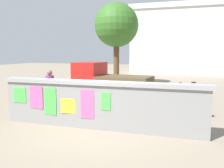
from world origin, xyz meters
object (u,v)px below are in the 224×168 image
object	(u,v)px
tree_roadside	(116,26)
auto_rickshaw_truck	(108,83)
motorcycle	(182,103)
person_walking	(50,85)
bicycle_near	(190,94)

from	to	relation	value
tree_roadside	auto_rickshaw_truck	bearing A→B (deg)	-76.84
auto_rickshaw_truck	motorcycle	size ratio (longest dim) A/B	1.97
motorcycle	person_walking	distance (m)	5.26
auto_rickshaw_truck	motorcycle	distance (m)	3.78
auto_rickshaw_truck	motorcycle	xyz separation A→B (m)	(3.41, -1.57, -0.44)
auto_rickshaw_truck	motorcycle	world-z (taller)	auto_rickshaw_truck
bicycle_near	person_walking	bearing A→B (deg)	-148.30
bicycle_near	tree_roadside	size ratio (longest dim) A/B	0.30
auto_rickshaw_truck	bicycle_near	world-z (taller)	auto_rickshaw_truck
auto_rickshaw_truck	bicycle_near	size ratio (longest dim) A/B	2.21
person_walking	tree_roadside	world-z (taller)	tree_roadside
motorcycle	person_walking	bearing A→B (deg)	-173.54
motorcycle	bicycle_near	xyz separation A→B (m)	(0.26, 2.78, -0.10)
motorcycle	person_walking	size ratio (longest dim) A/B	1.17
auto_rickshaw_truck	motorcycle	bearing A→B (deg)	-24.75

